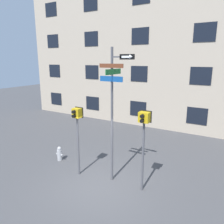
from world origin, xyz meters
TOP-DOWN VIEW (x-y plane):
  - ground_plane at (0.00, 0.00)m, footprint 60.00×60.00m
  - building_facade at (0.00, 8.30)m, footprint 24.00×0.64m
  - street_sign_pole at (0.24, 0.69)m, footprint 1.36×1.04m
  - pedestrian_signal_left at (-1.22, 0.37)m, footprint 0.39×0.40m
  - pedestrian_signal_right at (1.49, 0.63)m, footprint 0.42×0.40m
  - fire_hydrant at (-2.83, 0.91)m, footprint 0.38×0.22m

SIDE VIEW (x-z plane):
  - ground_plane at x=0.00m, z-range 0.00..0.00m
  - fire_hydrant at x=-2.83m, z-range -0.01..0.67m
  - pedestrian_signal_left at x=-1.22m, z-range 0.80..3.64m
  - pedestrian_signal_right at x=1.49m, z-range 0.85..3.82m
  - street_sign_pole at x=0.24m, z-range 0.52..5.60m
  - building_facade at x=0.00m, z-range 0.00..12.36m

